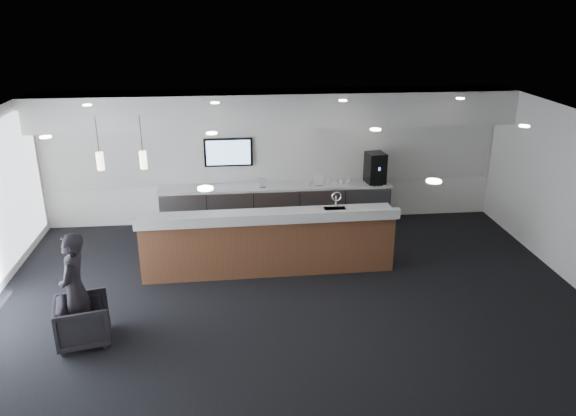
{
  "coord_description": "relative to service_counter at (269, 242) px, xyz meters",
  "views": [
    {
      "loc": [
        -0.91,
        -7.97,
        4.79
      ],
      "look_at": [
        0.03,
        1.3,
        1.29
      ],
      "focal_mm": 35.0,
      "sensor_mm": 36.0,
      "label": 1
    }
  ],
  "objects": [
    {
      "name": "cup_5",
      "position": [
        1.19,
        2.11,
        0.42
      ],
      "size": [
        0.11,
        0.11,
        0.1
      ],
      "primitive_type": "imported",
      "rotation": [
        0.0,
        0.0,
        3.23
      ],
      "color": "white",
      "rests_on": "back_credenza"
    },
    {
      "name": "armchair",
      "position": [
        -2.87,
        -2.05,
        -0.23
      ],
      "size": [
        0.91,
        0.89,
        0.69
      ],
      "primitive_type": "imported",
      "rotation": [
        0.0,
        0.0,
        1.8
      ],
      "color": "black",
      "rests_on": "ground"
    },
    {
      "name": "info_sign_right",
      "position": [
        1.24,
        2.04,
        0.49
      ],
      "size": [
        0.18,
        0.03,
        0.24
      ],
      "primitive_type": "cube",
      "rotation": [
        0.0,
        0.0,
        0.06
      ],
      "color": "white",
      "rests_on": "back_credenza"
    },
    {
      "name": "pendant_right",
      "position": [
        -2.79,
        -0.66,
        1.67
      ],
      "size": [
        0.12,
        0.12,
        0.3
      ],
      "primitive_type": "cylinder",
      "color": "#FFEDC6",
      "rests_on": "ceiling"
    },
    {
      "name": "service_counter",
      "position": [
        0.0,
        0.0,
        0.0
      ],
      "size": [
        4.69,
        0.87,
        1.49
      ],
      "rotation": [
        0.0,
        0.0,
        0.02
      ],
      "color": "brown",
      "rests_on": "ground"
    },
    {
      "name": "back_credenza",
      "position": [
        0.31,
        2.18,
        -0.1
      ],
      "size": [
        5.06,
        0.66,
        0.95
      ],
      "color": "gray",
      "rests_on": "ground"
    },
    {
      "name": "pendant_left",
      "position": [
        -2.09,
        -0.66,
        1.67
      ],
      "size": [
        0.12,
        0.12,
        0.3
      ],
      "primitive_type": "cylinder",
      "color": "#FFEDC6",
      "rests_on": "ceiling"
    },
    {
      "name": "back_wall",
      "position": [
        0.31,
        2.54,
        0.92
      ],
      "size": [
        10.0,
        0.02,
        3.0
      ],
      "primitive_type": "cube",
      "color": "white",
      "rests_on": "ground"
    },
    {
      "name": "ceiling",
      "position": [
        0.31,
        -1.46,
        2.42
      ],
      "size": [
        10.0,
        8.0,
        0.02
      ],
      "primitive_type": "cube",
      "color": "black",
      "rests_on": "back_wall"
    },
    {
      "name": "cup_3",
      "position": [
        1.47,
        2.11,
        0.42
      ],
      "size": [
        0.13,
        0.13,
        0.1
      ],
      "primitive_type": "imported",
      "rotation": [
        0.0,
        0.0,
        1.94
      ],
      "color": "white",
      "rests_on": "back_credenza"
    },
    {
      "name": "cup_6",
      "position": [
        1.05,
        2.11,
        0.42
      ],
      "size": [
        0.14,
        0.14,
        0.1
      ],
      "primitive_type": "imported",
      "rotation": [
        0.0,
        0.0,
        3.87
      ],
      "color": "white",
      "rests_on": "back_credenza"
    },
    {
      "name": "cup_1",
      "position": [
        1.75,
        2.11,
        0.42
      ],
      "size": [
        0.14,
        0.14,
        0.1
      ],
      "primitive_type": "imported",
      "rotation": [
        0.0,
        0.0,
        0.65
      ],
      "color": "white",
      "rests_on": "back_credenza"
    },
    {
      "name": "ground",
      "position": [
        0.31,
        -1.46,
        -0.58
      ],
      "size": [
        10.0,
        10.0,
        0.0
      ],
      "primitive_type": "plane",
      "color": "black",
      "rests_on": "ground"
    },
    {
      "name": "ceiling_can_lights",
      "position": [
        0.31,
        -1.46,
        2.39
      ],
      "size": [
        7.0,
        5.0,
        0.02
      ],
      "primitive_type": null,
      "color": "white",
      "rests_on": "ceiling"
    },
    {
      "name": "wall_tv",
      "position": [
        -0.69,
        2.44,
        1.07
      ],
      "size": [
        1.05,
        0.08,
        0.62
      ],
      "color": "black",
      "rests_on": "back_wall"
    },
    {
      "name": "coffee_machine",
      "position": [
        2.51,
        2.15,
        0.71
      ],
      "size": [
        0.44,
        0.54,
        0.68
      ],
      "rotation": [
        0.0,
        0.0,
        0.14
      ],
      "color": "black",
      "rests_on": "back_credenza"
    },
    {
      "name": "cup_4",
      "position": [
        1.33,
        2.11,
        0.42
      ],
      "size": [
        0.14,
        0.14,
        0.1
      ],
      "primitive_type": "imported",
      "rotation": [
        0.0,
        0.0,
        2.58
      ],
      "color": "white",
      "rests_on": "back_credenza"
    },
    {
      "name": "alcove_panel",
      "position": [
        0.31,
        2.51,
        1.02
      ],
      "size": [
        9.8,
        0.06,
        1.4
      ],
      "primitive_type": "cube",
      "color": "silver",
      "rests_on": "back_wall"
    },
    {
      "name": "soffit_bulkhead",
      "position": [
        0.31,
        2.09,
        2.07
      ],
      "size": [
        10.0,
        0.9,
        0.7
      ],
      "primitive_type": "cube",
      "color": "silver",
      "rests_on": "back_wall"
    },
    {
      "name": "lounge_guest",
      "position": [
        -2.93,
        -2.02,
        0.28
      ],
      "size": [
        0.46,
        0.66,
        1.72
      ],
      "primitive_type": "imported",
      "rotation": [
        0.0,
        0.0,
        -1.64
      ],
      "color": "black",
      "rests_on": "ground"
    },
    {
      "name": "cup_2",
      "position": [
        1.61,
        2.11,
        0.42
      ],
      "size": [
        0.13,
        0.13,
        0.1
      ],
      "primitive_type": "imported",
      "rotation": [
        0.0,
        0.0,
        1.29
      ],
      "color": "white",
      "rests_on": "back_credenza"
    },
    {
      "name": "cup_0",
      "position": [
        1.89,
        2.11,
        0.42
      ],
      "size": [
        0.1,
        0.1,
        0.1
      ],
      "primitive_type": "imported",
      "color": "white",
      "rests_on": "back_credenza"
    },
    {
      "name": "info_sign_left",
      "position": [
        0.01,
        2.06,
        0.49
      ],
      "size": [
        0.16,
        0.06,
        0.23
      ],
      "primitive_type": "cube",
      "rotation": [
        0.0,
        0.0,
        0.26
      ],
      "color": "white",
      "rests_on": "back_credenza"
    }
  ]
}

